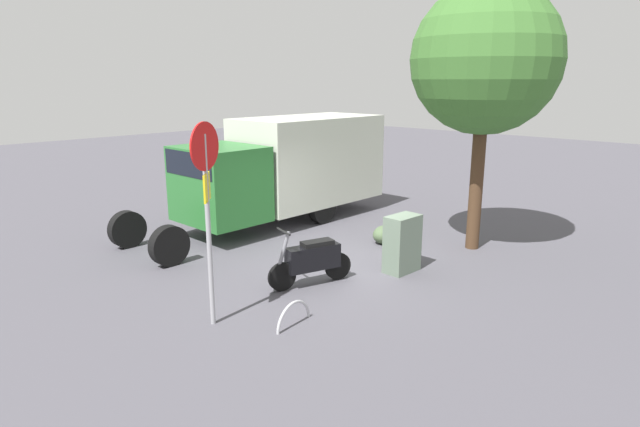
{
  "coord_description": "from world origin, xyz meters",
  "views": [
    {
      "loc": [
        8.41,
        7.36,
        3.94
      ],
      "look_at": [
        1.03,
        0.35,
        1.38
      ],
      "focal_mm": 29.7,
      "sensor_mm": 36.0,
      "label": 1
    }
  ],
  "objects_px": {
    "stop_sign": "(207,193)",
    "motorcycle": "(312,259)",
    "box_truck_near": "(285,165)",
    "street_tree": "(485,60)",
    "bike_rack_hoop": "(294,325)",
    "utility_cabinet": "(402,244)"
  },
  "relations": [
    {
      "from": "motorcycle",
      "to": "utility_cabinet",
      "type": "xyz_separation_m",
      "value": [
        -1.84,
        0.85,
        0.09
      ]
    },
    {
      "from": "bike_rack_hoop",
      "to": "stop_sign",
      "type": "bearing_deg",
      "value": -48.81
    },
    {
      "from": "stop_sign",
      "to": "street_tree",
      "type": "bearing_deg",
      "value": 170.59
    },
    {
      "from": "stop_sign",
      "to": "utility_cabinet",
      "type": "bearing_deg",
      "value": 168.99
    },
    {
      "from": "box_truck_near",
      "to": "street_tree",
      "type": "distance_m",
      "value": 6.0
    },
    {
      "from": "street_tree",
      "to": "utility_cabinet",
      "type": "xyz_separation_m",
      "value": [
        2.53,
        -0.3,
        -3.76
      ]
    },
    {
      "from": "box_truck_near",
      "to": "bike_rack_hoop",
      "type": "xyz_separation_m",
      "value": [
        4.5,
        5.03,
        -1.62
      ]
    },
    {
      "from": "stop_sign",
      "to": "utility_cabinet",
      "type": "distance_m",
      "value": 4.6
    },
    {
      "from": "utility_cabinet",
      "to": "box_truck_near",
      "type": "bearing_deg",
      "value": -103.36
    },
    {
      "from": "motorcycle",
      "to": "utility_cabinet",
      "type": "distance_m",
      "value": 2.03
    },
    {
      "from": "box_truck_near",
      "to": "utility_cabinet",
      "type": "distance_m",
      "value": 5.08
    },
    {
      "from": "motorcycle",
      "to": "utility_cabinet",
      "type": "height_order",
      "value": "utility_cabinet"
    },
    {
      "from": "box_truck_near",
      "to": "motorcycle",
      "type": "xyz_separation_m",
      "value": [
        2.99,
        3.99,
        -1.1
      ]
    },
    {
      "from": "street_tree",
      "to": "bike_rack_hoop",
      "type": "xyz_separation_m",
      "value": [
        5.87,
        -0.11,
        -4.37
      ]
    },
    {
      "from": "stop_sign",
      "to": "bike_rack_hoop",
      "type": "xyz_separation_m",
      "value": [
        -0.88,
        1.01,
        -2.23
      ]
    },
    {
      "from": "stop_sign",
      "to": "street_tree",
      "type": "height_order",
      "value": "street_tree"
    },
    {
      "from": "box_truck_near",
      "to": "street_tree",
      "type": "bearing_deg",
      "value": 105.0
    },
    {
      "from": "box_truck_near",
      "to": "stop_sign",
      "type": "relative_size",
      "value": 2.37
    },
    {
      "from": "utility_cabinet",
      "to": "bike_rack_hoop",
      "type": "height_order",
      "value": "utility_cabinet"
    },
    {
      "from": "stop_sign",
      "to": "motorcycle",
      "type": "bearing_deg",
      "value": -179.28
    },
    {
      "from": "box_truck_near",
      "to": "motorcycle",
      "type": "bearing_deg",
      "value": 53.17
    },
    {
      "from": "street_tree",
      "to": "bike_rack_hoop",
      "type": "height_order",
      "value": "street_tree"
    }
  ]
}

